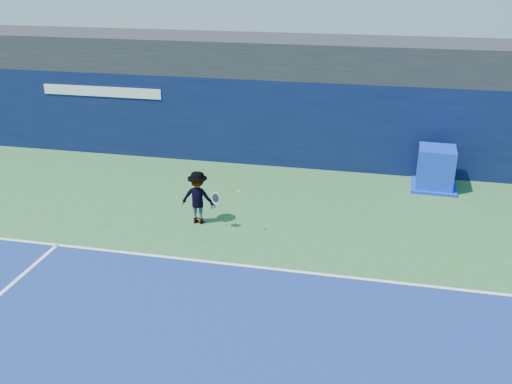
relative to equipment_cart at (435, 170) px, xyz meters
The scene contains 7 objects.
ground 10.26m from the equipment_cart, 116.86° to the right, with size 80.00×80.00×0.00m, color #2E6734.
baseline 7.71m from the equipment_cart, 127.03° to the right, with size 24.00×0.10×0.01m, color white.
stadium_band 6.00m from the equipment_cart, 152.91° to the left, with size 36.00×3.00×1.20m, color black.
back_wall_assembly 4.91m from the equipment_cart, 163.56° to the left, with size 36.00×1.03×3.00m.
equipment_cart is the anchor object (origin of this frame).
tennis_player 7.66m from the equipment_cart, 148.12° to the right, with size 1.22×0.67×1.49m.
tennis_ball 6.95m from the equipment_cart, 139.26° to the right, with size 0.07×0.07×0.07m.
Camera 1 is at (2.73, -8.50, 6.81)m, focal length 40.00 mm.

